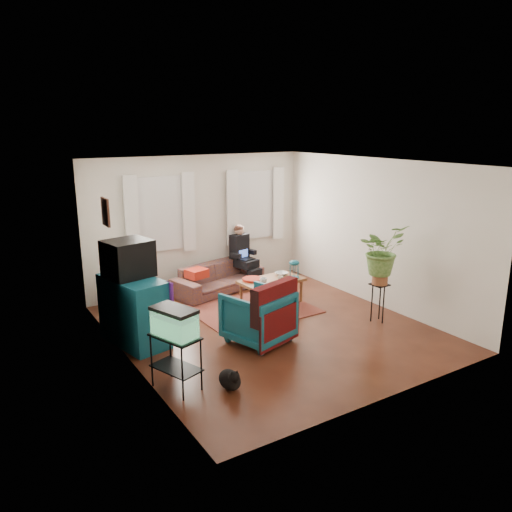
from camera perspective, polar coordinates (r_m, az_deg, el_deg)
floor at (r=8.05m, az=1.52°, el=-8.22°), size 4.50×5.00×0.01m
ceiling at (r=7.43m, az=1.66°, el=10.58°), size 4.50×5.00×0.01m
wall_back at (r=9.77m, az=-6.55°, el=3.78°), size 4.50×0.01×2.60m
wall_front at (r=5.80m, az=15.38°, el=-4.24°), size 4.50×0.01×2.60m
wall_left at (r=6.70m, az=-14.67°, el=-1.66°), size 0.01×5.00×2.60m
wall_right at (r=9.05m, az=13.57°, el=2.59°), size 0.01×5.00×2.60m
window_left at (r=9.40m, az=-10.95°, el=4.73°), size 1.08×0.04×1.38m
window_right at (r=10.30m, az=-0.23°, el=5.85°), size 1.08×0.04×1.38m
curtains_left at (r=9.32m, az=-10.77°, el=4.66°), size 1.36×0.06×1.50m
curtains_right at (r=10.23m, az=0.01°, el=5.79°), size 1.36×0.06×1.50m
picture_frame at (r=7.37m, az=-16.76°, el=4.84°), size 0.04×0.32×0.40m
area_rug at (r=8.80m, az=-0.40°, el=-6.12°), size 2.03×1.64×0.01m
sofa at (r=9.67m, az=-4.33°, el=-2.00°), size 1.97×1.17×0.72m
seated_person at (r=10.06m, az=-1.54°, el=-0.18°), size 0.59×0.67×1.10m
side_table at (r=9.06m, az=-14.66°, el=-3.95°), size 0.54×0.54×0.62m
table_lamp at (r=8.90m, az=-14.90°, el=-0.41°), size 0.41×0.41×0.57m
dresser at (r=7.56m, az=-13.77°, el=-6.10°), size 0.79×1.21×1.00m
crt_tv at (r=7.43m, az=-14.42°, el=-0.27°), size 0.72×0.68×0.54m
aquarium_stand at (r=6.27m, az=-9.11°, el=-11.90°), size 0.53×0.70×0.69m
aquarium at (r=6.05m, az=-9.31°, el=-7.43°), size 0.48×0.63×0.36m
black_cat at (r=6.26m, az=-3.02°, el=-13.72°), size 0.29×0.40×0.31m
armchair at (r=7.43m, az=0.23°, el=-6.61°), size 1.04×1.00×0.87m
serape_throw at (r=7.16m, az=2.26°, el=-5.89°), size 0.89×0.44×0.72m
coffee_table at (r=8.98m, az=1.77°, el=-4.13°), size 1.18×0.70×0.47m
cup_a at (r=8.67m, az=0.85°, el=-2.84°), size 0.14×0.14×0.10m
cup_b at (r=8.79m, az=2.80°, el=-2.63°), size 0.11×0.11×0.10m
bowl at (r=9.16m, az=2.93°, el=-2.03°), size 0.24×0.24×0.06m
snack_tray at (r=8.85m, az=-0.43°, el=-2.68°), size 0.38×0.38×0.04m
birdcage at (r=8.98m, az=4.39°, el=-1.48°), size 0.20×0.20×0.33m
plant_stand at (r=8.44m, az=13.80°, el=-5.21°), size 0.28×0.28×0.64m
potted_plant at (r=8.21m, az=14.13°, el=-0.17°), size 0.75×0.66×0.82m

